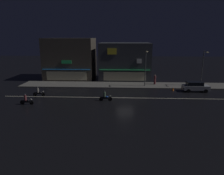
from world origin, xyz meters
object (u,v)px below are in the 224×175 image
Objects in this scene: parked_car_near_kerb at (195,86)px; traffic_cone at (173,89)px; motorcycle_lead at (105,97)px; motorcycle_following at (39,92)px; pedestrian_on_sidewalk at (155,80)px; streetlamp_mid at (203,65)px; streetlamp_west at (146,65)px; motorcycle_opposite_lane at (26,100)px.

parked_car_near_kerb is 7.82× the size of traffic_cone.
motorcycle_lead is 1.00× the size of motorcycle_following.
motorcycle_following reaches higher than traffic_cone.
pedestrian_on_sidewalk is at bearing 143.49° from parked_car_near_kerb.
streetlamp_mid is 3.52× the size of pedestrian_on_sidewalk.
motorcycle_lead is at bearing -15.64° from motorcycle_following.
pedestrian_on_sidewalk reaches higher than traffic_cone.
streetlamp_west is at bearing 161.14° from parked_car_near_kerb.
motorcycle_lead is at bearing -157.98° from parked_car_near_kerb.
streetlamp_west reaches higher than parked_car_near_kerb.
streetlamp_mid is 5.29m from parked_car_near_kerb.
pedestrian_on_sidewalk is at bearing 18.69° from motorcycle_following.
motorcycle_opposite_lane is (-0.04, -4.11, 0.00)m from motorcycle_following.
pedestrian_on_sidewalk is 0.97× the size of motorcycle_following.
traffic_cone is at bearing 173.07° from parked_car_near_kerb.
motorcycle_following is at bearing -72.11° from pedestrian_on_sidewalk.
motorcycle_following is (-27.87, -7.64, -3.36)m from streetlamp_mid.
parked_car_near_kerb is (-2.34, -3.56, -3.13)m from streetlamp_mid.
streetlamp_mid is 3.40× the size of motorcycle_following.
motorcycle_following is (-19.39, -8.61, -0.35)m from pedestrian_on_sidewalk.
pedestrian_on_sidewalk is (2.09, 1.73, -3.08)m from streetlamp_west.
streetlamp_mid is at bearing 77.37° from pedestrian_on_sidewalk.
streetlamp_west is 6.42m from traffic_cone.
streetlamp_mid is (10.56, 0.75, -0.07)m from streetlamp_west.
pedestrian_on_sidewalk is at bearing -152.40° from motorcycle_opposite_lane.
motorcycle_opposite_lane reaches higher than traffic_cone.
streetlamp_west is at bearing 152.80° from traffic_cone.
traffic_cone is (21.95, 8.63, -0.36)m from motorcycle_opposite_lane.
streetlamp_mid is at bearing -154.67° from motorcycle_lead.
traffic_cone is at bearing -153.94° from motorcycle_lead.
parked_car_near_kerb is (6.13, -4.54, -0.12)m from pedestrian_on_sidewalk.
streetlamp_west is at bearing -56.49° from pedestrian_on_sidewalk.
streetlamp_mid reaches higher than traffic_cone.
motorcycle_following is at bearing -96.17° from motorcycle_opposite_lane.
streetlamp_west is 18.94m from motorcycle_following.
motorcycle_following is at bearing -164.67° from streetlamp_mid.
traffic_cone is (11.29, 6.46, -0.36)m from motorcycle_lead.
motorcycle_opposite_lane is at bearing 7.72° from motorcycle_lead.
streetlamp_west is at bearing -175.92° from streetlamp_mid.
pedestrian_on_sidewalk is at bearing 39.57° from streetlamp_west.
pedestrian_on_sidewalk is at bearing 121.56° from traffic_cone.
streetlamp_mid is 11.75× the size of traffic_cone.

